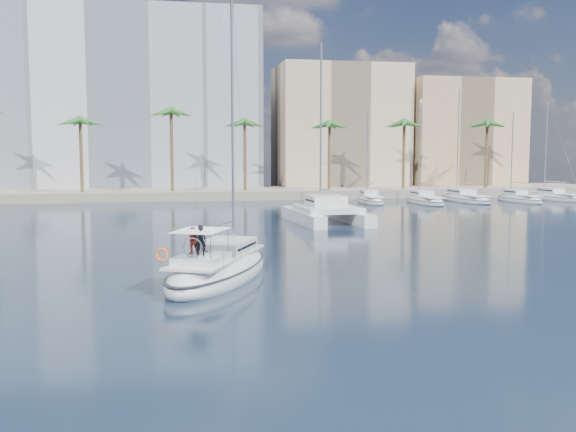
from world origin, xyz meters
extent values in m
plane|color=black|center=(0.00, 0.00, 0.00)|extent=(160.00, 160.00, 0.00)
cube|color=gray|center=(0.00, 61.00, 0.60)|extent=(120.00, 14.00, 1.20)
cube|color=silver|center=(-12.00, 73.00, 14.00)|extent=(42.00, 16.00, 28.00)
cube|color=#C2AA8B|center=(22.00, 70.00, 10.00)|extent=(20.00, 14.00, 20.00)
cube|color=tan|center=(42.00, 68.00, 9.00)|extent=(18.00, 12.00, 18.00)
cylinder|color=brown|center=(0.00, 57.00, 5.25)|extent=(0.44, 0.44, 10.50)
sphere|color=#286525|center=(0.00, 57.00, 10.50)|extent=(3.60, 3.60, 3.60)
cylinder|color=brown|center=(34.00, 57.00, 5.25)|extent=(0.44, 0.44, 10.50)
sphere|color=#286525|center=(34.00, 57.00, 10.50)|extent=(3.60, 3.60, 3.60)
ellipsoid|color=silver|center=(-2.71, 1.65, 0.34)|extent=(7.83, 11.58, 2.31)
ellipsoid|color=black|center=(-2.71, 1.65, 0.67)|extent=(7.90, 11.69, 0.18)
cube|color=silver|center=(-2.80, 1.46, 1.21)|extent=(5.75, 8.63, 0.12)
cube|color=silver|center=(-2.27, 2.63, 1.57)|extent=(3.67, 4.29, 0.60)
cube|color=black|center=(-2.27, 2.63, 1.59)|extent=(3.51, 3.91, 0.14)
cylinder|color=#B7BABF|center=(-1.74, 3.79, 8.56)|extent=(0.15, 0.15, 14.58)
cylinder|color=#B7BABF|center=(-2.67, 1.75, 2.77)|extent=(1.96, 4.13, 0.11)
cube|color=silver|center=(-3.69, -0.49, 1.45)|extent=(3.07, 3.40, 0.36)
cube|color=white|center=(-3.73, -0.58, 2.82)|extent=(3.07, 3.40, 0.04)
torus|color=silver|center=(-4.13, -1.46, 2.12)|extent=(0.89, 0.45, 0.96)
torus|color=#FF650D|center=(-5.55, -1.29, 1.82)|extent=(0.65, 0.44, 0.64)
imported|color=black|center=(-3.76, -0.95, 2.39)|extent=(0.56, 0.37, 1.51)
imported|color=#A22C18|center=(-4.11, -0.10, 2.29)|extent=(0.65, 0.52, 1.30)
cube|color=silver|center=(6.88, 26.40, 0.55)|extent=(1.93, 11.40, 1.10)
cube|color=silver|center=(11.35, 26.68, 0.55)|extent=(1.93, 11.40, 1.10)
cube|color=silver|center=(9.15, 25.97, 1.30)|extent=(5.47, 6.56, 0.50)
cube|color=silver|center=(9.11, 26.54, 2.00)|extent=(3.33, 3.60, 1.00)
cube|color=black|center=(9.11, 26.54, 2.05)|extent=(3.32, 3.15, 0.18)
cylinder|color=#B7BABF|center=(9.00, 28.24, 9.07)|extent=(0.18, 0.18, 15.13)
ellipsoid|color=silver|center=(-3.40, 4.68, 0.30)|extent=(0.25, 0.47, 0.23)
sphere|color=silver|center=(-3.40, 4.91, 0.32)|extent=(0.12, 0.12, 0.12)
cube|color=gray|center=(-3.74, 4.68, 0.33)|extent=(0.55, 0.20, 0.13)
cube|color=gray|center=(-3.06, 4.68, 0.33)|extent=(0.55, 0.20, 0.13)
camera|label=1|loc=(-5.18, -30.96, 6.55)|focal=40.00mm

